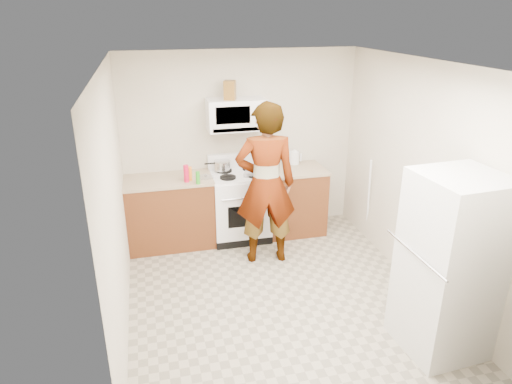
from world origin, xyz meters
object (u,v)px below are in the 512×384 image
object	(u,v)px
fridge	(450,266)
microwave	(236,114)
kettle	(294,158)
saucepan	(222,165)
gas_range	(240,204)
person	(266,185)

from	to	relation	value
fridge	microwave	bearing A→B (deg)	112.01
fridge	kettle	bearing A→B (deg)	96.10
microwave	saucepan	bearing A→B (deg)	175.60
microwave	fridge	world-z (taller)	microwave
gas_range	kettle	size ratio (longest dim) A/B	6.51
person	fridge	size ratio (longest dim) A/B	1.18
microwave	person	bearing A→B (deg)	-77.29
fridge	kettle	distance (m)	2.90
fridge	kettle	xyz separation A→B (m)	(-0.51, 2.85, 0.17)
saucepan	kettle	bearing A→B (deg)	4.03
fridge	person	bearing A→B (deg)	116.85
microwave	person	distance (m)	1.08
microwave	person	world-z (taller)	person
saucepan	gas_range	bearing A→B (deg)	-35.30
fridge	saucepan	size ratio (longest dim) A/B	7.80
microwave	kettle	size ratio (longest dim) A/B	4.38
person	saucepan	bearing A→B (deg)	-58.33
microwave	fridge	distance (m)	3.18
kettle	fridge	bearing A→B (deg)	-99.59
gas_range	person	xyz separation A→B (m)	(0.18, -0.68, 0.52)
person	kettle	bearing A→B (deg)	-119.50
gas_range	microwave	world-z (taller)	microwave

